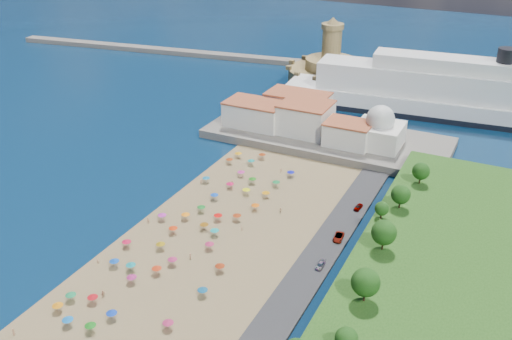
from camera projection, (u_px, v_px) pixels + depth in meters
The scene contains 12 objects.
ground at pixel (204, 228), 160.04m from camera, with size 700.00×700.00×0.00m, color #071938.
terrace at pixel (327, 138), 214.06m from camera, with size 90.00×36.00×3.00m, color #59544C.
jetty at pixel (306, 101), 250.98m from camera, with size 18.00×70.00×2.40m, color #59544C.
breakwater at pixel (176, 52), 325.77m from camera, with size 200.00×7.00×2.60m, color #59544C.
waterfront_buildings at pixel (296, 116), 216.88m from camera, with size 57.00×29.00×11.00m.
domed_building at pixel (379, 130), 201.22m from camera, with size 16.00×16.00×15.00m.
fortress at pixel (330, 71), 272.63m from camera, with size 40.00×40.00×32.40m.
cruise_ship at pixel (451, 96), 234.31m from camera, with size 139.91×33.39×30.27m.
beach_parasols at pixel (181, 237), 152.31m from camera, with size 31.69×116.71×2.20m.
beachgoers at pixel (192, 230), 156.97m from camera, with size 32.37×96.40×1.86m.
parked_cars at pixel (339, 236), 154.10m from camera, with size 2.89×36.08×1.43m.
hillside_trees at pixel (370, 255), 130.61m from camera, with size 11.73×108.39×8.02m.
Camera 1 is at (73.08, -115.53, 86.08)m, focal length 40.00 mm.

